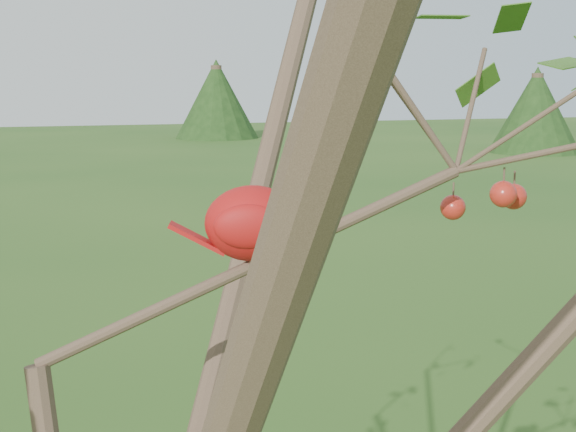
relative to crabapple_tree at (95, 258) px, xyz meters
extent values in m
sphere|color=#B42419|center=(0.56, 0.14, 0.01)|extent=(0.04, 0.04, 0.04)
sphere|color=#B42419|center=(0.64, 0.09, 0.03)|extent=(0.04, 0.04, 0.04)
sphere|color=#B42419|center=(0.60, 0.06, 0.04)|extent=(0.04, 0.04, 0.04)
ellipsoid|color=#AA150E|center=(0.22, 0.10, 0.01)|extent=(0.16, 0.13, 0.11)
sphere|color=#AA150E|center=(0.28, 0.08, 0.05)|extent=(0.08, 0.08, 0.06)
cone|color=#AA150E|center=(0.27, 0.09, 0.08)|extent=(0.05, 0.04, 0.05)
cone|color=#D85914|center=(0.31, 0.08, 0.05)|extent=(0.03, 0.03, 0.02)
ellipsoid|color=black|center=(0.30, 0.08, 0.05)|extent=(0.02, 0.04, 0.03)
cube|color=#AA150E|center=(0.15, 0.12, -0.01)|extent=(0.09, 0.05, 0.05)
ellipsoid|color=#AA150E|center=(0.23, 0.14, 0.02)|extent=(0.10, 0.05, 0.06)
ellipsoid|color=#AA150E|center=(0.21, 0.06, 0.02)|extent=(0.10, 0.05, 0.06)
cylinder|color=#3C2C20|center=(6.76, 29.98, -0.71)|extent=(0.42, 0.42, 2.81)
cone|color=black|center=(6.76, 29.98, -0.60)|extent=(3.28, 3.28, 3.05)
cylinder|color=#3C2C20|center=(15.00, 20.90, -0.88)|extent=(0.37, 0.37, 2.48)
cone|color=black|center=(15.00, 20.90, -0.78)|extent=(2.89, 2.89, 2.69)
camera|label=1|loc=(-0.06, -0.97, 0.21)|focal=50.00mm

